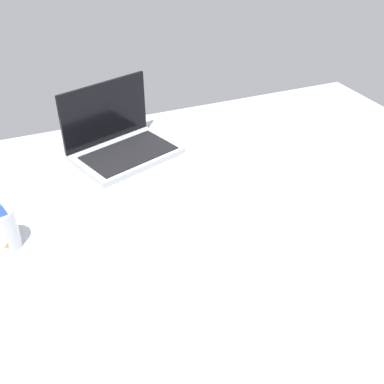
# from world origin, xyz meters

# --- Properties ---
(bed_mattress) EXTENTS (1.80, 1.40, 0.18)m
(bed_mattress) POSITION_xyz_m (0.00, 0.00, 0.09)
(bed_mattress) COLOR #B7BCC6
(bed_mattress) RESTS_ON ground
(laptop) EXTENTS (0.39, 0.33, 0.23)m
(laptop) POSITION_xyz_m (-0.20, 0.44, 0.22)
(laptop) COLOR #B7BABC
(laptop) RESTS_ON bed_mattress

